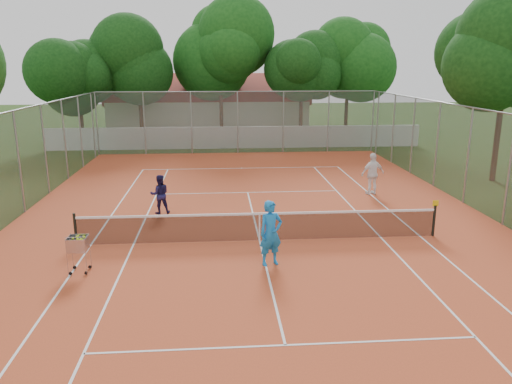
{
  "coord_description": "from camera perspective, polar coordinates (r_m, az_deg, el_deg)",
  "views": [
    {
      "loc": [
        -1.33,
        -15.59,
        5.7
      ],
      "look_at": [
        0.0,
        1.5,
        1.3
      ],
      "focal_mm": 35.0,
      "sensor_mm": 36.0,
      "label": 1
    }
  ],
  "objects": [
    {
      "name": "player_near",
      "position": [
        14.42,
        1.7,
        -4.72
      ],
      "size": [
        0.81,
        0.67,
        1.92
      ],
      "primitive_type": "imported",
      "rotation": [
        0.0,
        0.0,
        0.34
      ],
      "color": "#187DD0",
      "rests_on": "court_pad"
    },
    {
      "name": "player_far_left",
      "position": [
        19.78,
        -10.94,
        -0.25
      ],
      "size": [
        0.85,
        0.72,
        1.54
      ],
      "primitive_type": "imported",
      "rotation": [
        0.0,
        0.0,
        3.34
      ],
      "color": "#1A1745",
      "rests_on": "court_pad"
    },
    {
      "name": "player_far_right",
      "position": [
        22.87,
        13.19,
        2.04
      ],
      "size": [
        1.17,
        0.7,
        1.87
      ],
      "primitive_type": "imported",
      "rotation": [
        0.0,
        0.0,
        3.38
      ],
      "color": "white",
      "rests_on": "court_pad"
    },
    {
      "name": "perimeter_fence",
      "position": [
        16.08,
        0.41,
        1.09
      ],
      "size": [
        18.0,
        34.0,
        4.0
      ],
      "primitive_type": "cube",
      "color": "slate",
      "rests_on": "ground"
    },
    {
      "name": "court_pad",
      "position": [
        16.65,
        0.4,
        -5.59
      ],
      "size": [
        18.0,
        34.0,
        0.02
      ],
      "primitive_type": "cube",
      "color": "#BB4824",
      "rests_on": "ground"
    },
    {
      "name": "ball_hopper",
      "position": [
        14.86,
        -19.6,
        -6.59
      ],
      "size": [
        0.55,
        0.55,
        1.15
      ],
      "primitive_type": "cube",
      "rotation": [
        0.0,
        0.0,
        -0.01
      ],
      "color": "#B3B2B9",
      "rests_on": "court_pad"
    },
    {
      "name": "tennis_net",
      "position": [
        16.48,
        0.4,
        -3.96
      ],
      "size": [
        11.88,
        0.1,
        0.98
      ],
      "primitive_type": "cube",
      "color": "black",
      "rests_on": "court_pad"
    },
    {
      "name": "ground",
      "position": [
        16.65,
        0.4,
        -5.62
      ],
      "size": [
        120.0,
        120.0,
        0.0
      ],
      "primitive_type": "plane",
      "color": "#1B330E",
      "rests_on": "ground"
    },
    {
      "name": "court_lines",
      "position": [
        16.64,
        0.4,
        -5.55
      ],
      "size": [
        10.98,
        23.78,
        0.01
      ],
      "primitive_type": "cube",
      "color": "white",
      "rests_on": "court_pad"
    },
    {
      "name": "clubhouse",
      "position": [
        44.73,
        -5.37,
        9.86
      ],
      "size": [
        16.4,
        9.0,
        4.4
      ],
      "primitive_type": "cube",
      "color": "beige",
      "rests_on": "ground"
    },
    {
      "name": "boundary_wall",
      "position": [
        34.97,
        -2.23,
        6.25
      ],
      "size": [
        26.0,
        0.3,
        1.5
      ],
      "primitive_type": "cube",
      "color": "silver",
      "rests_on": "ground"
    },
    {
      "name": "tropical_trees",
      "position": [
        37.62,
        -2.48,
        13.33
      ],
      "size": [
        29.0,
        19.0,
        10.0
      ],
      "primitive_type": "cube",
      "color": "black",
      "rests_on": "ground"
    }
  ]
}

